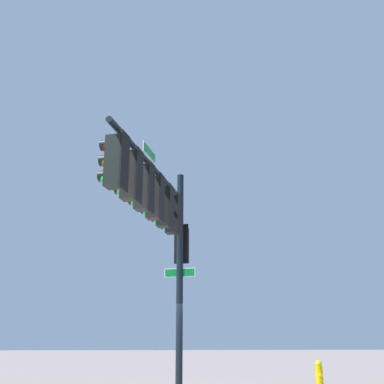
# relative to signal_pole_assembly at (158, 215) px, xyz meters

# --- Properties ---
(signal_pole_assembly) EXTENTS (6.14, 2.38, 6.48)m
(signal_pole_assembly) POSITION_rel_signal_pole_assembly_xyz_m (0.00, 0.00, 0.00)
(signal_pole_assembly) COLOR black
(signal_pole_assembly) RESTS_ON ground_plane
(fire_hydrant) EXTENTS (0.33, 0.24, 0.83)m
(fire_hydrant) POSITION_rel_signal_pole_assembly_xyz_m (-4.63, 5.54, -4.21)
(fire_hydrant) COLOR #D8B406
(fire_hydrant) RESTS_ON ground_plane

